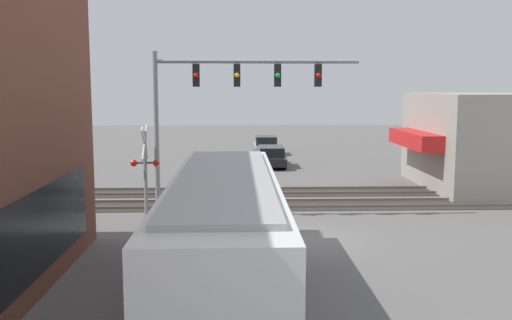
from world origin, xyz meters
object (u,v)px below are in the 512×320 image
(city_bus, at_px, (224,234))
(parked_car_black, at_px, (271,157))
(crossing_signal, at_px, (145,163))
(pedestrian_at_crossing, at_px, (192,196))
(parked_car_grey, at_px, (231,175))
(parked_car_silver, at_px, (266,146))

(city_bus, xyz_separation_m, parked_car_black, (24.55, -2.60, -1.15))
(crossing_signal, bearing_deg, pedestrian_at_crossing, -81.05)
(city_bus, bearing_deg, parked_car_grey, -0.00)
(parked_car_black, relative_size, parked_car_silver, 1.09)
(crossing_signal, distance_m, pedestrian_at_crossing, 2.35)
(pedestrian_at_crossing, bearing_deg, parked_car_black, -15.66)
(parked_car_grey, xyz_separation_m, parked_car_silver, (14.78, -2.60, 0.02))
(city_bus, distance_m, crossing_signal, 10.03)
(city_bus, relative_size, crossing_signal, 3.08)
(parked_car_silver, bearing_deg, city_bus, 175.29)
(parked_car_silver, relative_size, pedestrian_at_crossing, 2.58)
(city_bus, bearing_deg, parked_car_black, -6.04)
(crossing_signal, bearing_deg, city_bus, -160.11)
(city_bus, height_order, crossing_signal, crossing_signal)
(crossing_signal, relative_size, parked_car_black, 0.79)
(parked_car_silver, bearing_deg, parked_car_grey, 170.02)
(parked_car_black, height_order, pedestrian_at_crossing, pedestrian_at_crossing)
(city_bus, height_order, parked_car_grey, city_bus)
(city_bus, height_order, pedestrian_at_crossing, city_bus)
(parked_car_silver, height_order, pedestrian_at_crossing, pedestrian_at_crossing)
(city_bus, height_order, parked_car_black, city_bus)
(parked_car_silver, distance_m, pedestrian_at_crossing, 22.23)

